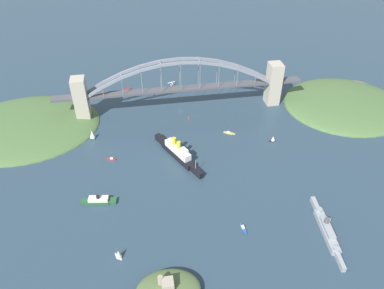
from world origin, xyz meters
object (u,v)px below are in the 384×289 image
Objects in this scene: harbor_arch_bridge at (181,89)px; small_boat_3 at (243,228)px; ocean_liner at (178,152)px; small_boat_4 at (111,159)px; small_boat_1 at (273,139)px; harbor_ferry_steamer at (99,200)px; channel_marker_buoy at (189,118)px; seaplane_taxiing_near_bridge at (172,83)px; naval_cruiser at (327,229)px; seaplane_second_in_formation at (127,90)px; small_boat_5 at (229,133)px; small_boat_0 at (119,254)px; small_boat_2 at (92,135)px.

small_boat_3 is at bearing 97.23° from harbor_arch_bridge.
ocean_liner reaches higher than small_boat_4.
ocean_liner reaches higher than small_boat_1.
harbor_ferry_steamer is 11.32× the size of channel_marker_buoy.
small_boat_1 reaches higher than small_boat_3.
harbor_arch_bridge is 70.23m from seaplane_taxiing_near_bridge.
small_boat_1 is 167.87m from small_boat_4.
naval_cruiser is 7.42× the size of seaplane_second_in_formation.
channel_marker_buoy is (-67.65, 76.63, -0.84)m from seaplane_second_in_formation.
ocean_liner is 150.62m from seaplane_second_in_formation.
seaplane_second_in_formation is 0.80× the size of small_boat_5.
small_boat_0 is 185.34m from small_boat_5.
small_boat_0 is at bearing 87.00° from seaplane_second_in_formation.
seaplane_second_in_formation is at bearing -48.56° from channel_marker_buoy.
naval_cruiser is 6.41× the size of small_boat_2.
seaplane_second_in_formation is at bearing -98.71° from harbor_ferry_steamer.
small_boat_0 is at bearing 74.68° from seaplane_taxiing_near_bridge.
small_boat_5 is at bearing -99.17° from small_boat_3.
small_boat_5 is at bearing -73.46° from naval_cruiser.
small_boat_2 is at bearing -84.38° from harbor_ferry_steamer.
naval_cruiser is 26.12× the size of channel_marker_buoy.
seaplane_taxiing_near_bridge is at bearing -68.45° from small_boat_5.
small_boat_4 is at bearing -35.48° from naval_cruiser.
channel_marker_buoy is at bearing 131.44° from seaplane_second_in_formation.
small_boat_4 is (168.57, -120.17, -2.37)m from naval_cruiser.
small_boat_1 is at bearing 144.61° from channel_marker_buoy.
naval_cruiser is 162.34m from small_boat_0.
seaplane_second_in_formation is at bearing -59.91° from naval_cruiser.
harbor_arch_bridge is 219.69m from naval_cruiser.
harbor_arch_bridge is 3.93× the size of ocean_liner.
small_boat_2 is (25.79, -156.56, 0.79)m from small_boat_0.
naval_cruiser is 280.08m from seaplane_taxiing_near_bridge.
small_boat_0 reaches higher than small_boat_1.
seaplane_second_in_formation reaches higher than small_boat_3.
small_boat_0 is 1.32× the size of small_boat_1.
small_boat_1 is at bearing -89.66° from naval_cruiser.
naval_cruiser reaches higher than channel_marker_buoy.
naval_cruiser is (-103.18, 113.67, -2.59)m from ocean_liner.
naval_cruiser reaches higher than small_boat_3.
harbor_ferry_steamer is 2.64× the size of small_boat_3.
small_boat_3 is at bearing 111.46° from ocean_liner.
naval_cruiser reaches higher than small_boat_1.
small_boat_3 is at bearing 96.03° from seaplane_taxiing_near_bridge.
naval_cruiser is at bearing 132.23° from ocean_liner.
small_boat_3 is (-26.50, 251.03, -1.17)m from seaplane_taxiing_near_bridge.
small_boat_3 reaches higher than small_boat_5.
small_boat_4 is (78.06, 144.88, -1.16)m from seaplane_taxiing_near_bridge.
small_boat_2 is at bearing 68.17° from seaplane_second_in_formation.
ocean_liner is 6.49× the size of small_boat_2.
small_boat_1 is at bearing -161.41° from harbor_ferry_steamer.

